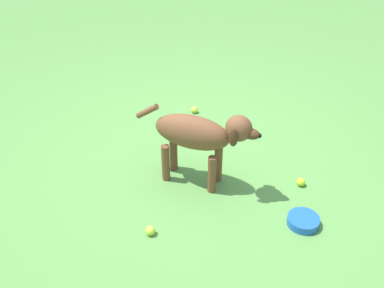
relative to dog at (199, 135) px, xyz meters
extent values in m
plane|color=#548C42|center=(0.24, -0.14, -0.43)|extent=(14.00, 14.00, 0.00)
ellipsoid|color=brown|center=(0.05, 0.03, 0.01)|extent=(0.60, 0.52, 0.26)
cylinder|color=brown|center=(-0.06, -0.14, -0.27)|extent=(0.06, 0.06, 0.31)
cylinder|color=brown|center=(-0.15, -0.02, -0.27)|extent=(0.06, 0.06, 0.31)
cylinder|color=brown|center=(0.24, 0.09, -0.27)|extent=(0.06, 0.06, 0.31)
cylinder|color=brown|center=(0.16, 0.20, -0.27)|extent=(0.06, 0.06, 0.31)
ellipsoid|color=brown|center=(-0.24, -0.17, 0.13)|extent=(0.25, 0.25, 0.19)
ellipsoid|color=#472B19|center=(-0.30, -0.22, 0.10)|extent=(0.16, 0.15, 0.08)
sphere|color=black|center=(-0.35, -0.26, 0.10)|extent=(0.03, 0.03, 0.03)
ellipsoid|color=#472B19|center=(-0.17, -0.24, 0.10)|extent=(0.07, 0.07, 0.14)
ellipsoid|color=#472B19|center=(-0.28, -0.09, 0.10)|extent=(0.07, 0.07, 0.14)
cylinder|color=brown|center=(0.34, 0.25, 0.11)|extent=(0.18, 0.15, 0.15)
sphere|color=#C0E23C|center=(-0.31, 0.58, -0.40)|extent=(0.07, 0.07, 0.07)
sphere|color=#D3E43E|center=(0.92, -0.53, -0.40)|extent=(0.07, 0.07, 0.07)
sphere|color=#D0E42B|center=(0.32, -0.74, -0.40)|extent=(0.07, 0.07, 0.07)
sphere|color=#C0E02B|center=(-0.46, -0.64, -0.40)|extent=(0.07, 0.07, 0.07)
cylinder|color=blue|center=(-0.77, -0.36, -0.40)|extent=(0.22, 0.22, 0.06)
camera|label=1|loc=(-2.17, 1.40, 1.69)|focal=39.76mm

